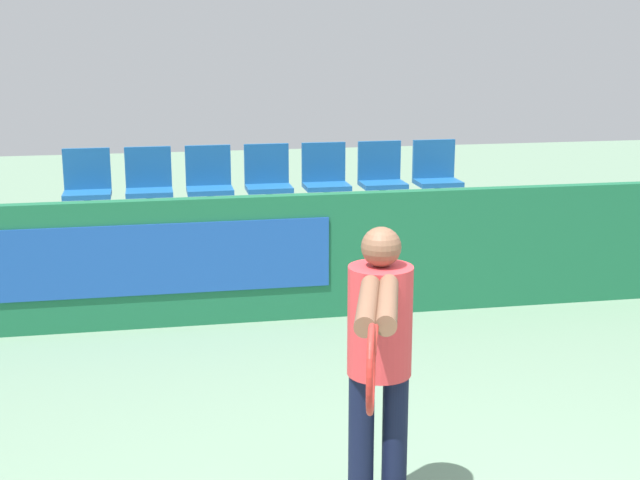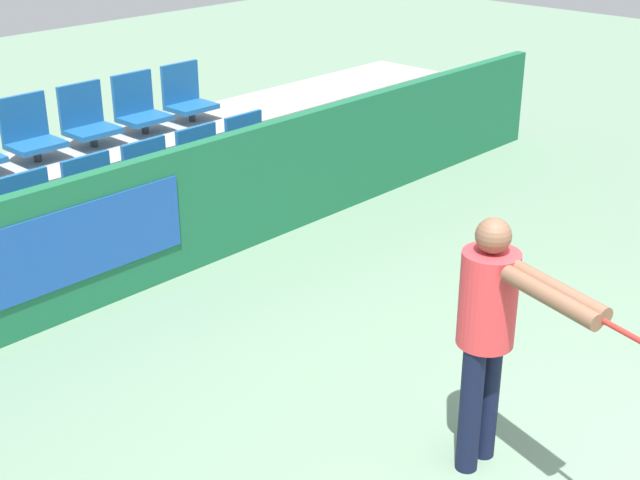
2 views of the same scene
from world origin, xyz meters
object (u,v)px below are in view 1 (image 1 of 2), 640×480
stadium_chair_8 (149,181)px  stadium_chair_10 (268,177)px  stadium_chair_7 (87,183)px  stadium_chair_12 (381,174)px  tennis_player (379,349)px  stadium_chair_11 (325,176)px  stadium_chair_6 (466,224)px  stadium_chair_13 (436,172)px  stadium_chair_1 (151,238)px  stadium_chair_5 (406,227)px  stadium_chair_3 (282,232)px  stadium_chair_4 (345,229)px  stadium_chair_0 (83,241)px  stadium_chair_2 (217,235)px  stadium_chair_9 (209,179)px

stadium_chair_8 → stadium_chair_10: same height
stadium_chair_7 → stadium_chair_12: same height
stadium_chair_12 → tennis_player: bearing=-104.8°
stadium_chair_11 → stadium_chair_6: bearing=-38.8°
stadium_chair_13 → stadium_chair_1: bearing=-162.2°
stadium_chair_11 → tennis_player: (-0.72, -5.02, -0.01)m
stadium_chair_10 → tennis_player: tennis_player is taller
stadium_chair_1 → stadium_chair_11: 2.07m
stadium_chair_8 → stadium_chair_13: same height
stadium_chair_5 → stadium_chair_12: (0.00, 0.96, 0.36)m
stadium_chair_3 → stadium_chair_10: bearing=90.0°
stadium_chair_3 → stadium_chair_5: bearing=0.0°
stadium_chair_8 → tennis_player: tennis_player is taller
stadium_chair_1 → stadium_chair_8: bearing=90.0°
stadium_chair_4 → stadium_chair_12: size_ratio=1.00×
stadium_chair_0 → stadium_chair_4: same height
stadium_chair_7 → stadium_chair_6: bearing=-15.0°
stadium_chair_1 → stadium_chair_5: 2.40m
stadium_chair_1 → stadium_chair_12: 2.61m
stadium_chair_8 → stadium_chair_10: bearing=0.0°
stadium_chair_0 → stadium_chair_7: 1.03m
stadium_chair_4 → stadium_chair_10: (-0.60, 0.96, 0.36)m
stadium_chair_6 → stadium_chair_10: stadium_chair_10 is taller
stadium_chair_12 → stadium_chair_13: bearing=0.0°
stadium_chair_3 → stadium_chair_0: bearing=180.0°
stadium_chair_3 → stadium_chair_8: bearing=141.2°
stadium_chair_0 → tennis_player: size_ratio=0.38×
stadium_chair_2 → stadium_chair_13: bearing=21.9°
stadium_chair_8 → stadium_chair_9: same height
stadium_chair_4 → stadium_chair_9: (-1.20, 0.96, 0.36)m
stadium_chair_2 → stadium_chair_5: size_ratio=1.00×
stadium_chair_6 → stadium_chair_12: (-0.60, 0.96, 0.36)m
stadium_chair_6 → stadium_chair_9: bearing=158.1°
stadium_chair_1 → stadium_chair_4: size_ratio=1.00×
stadium_chair_2 → stadium_chair_9: stadium_chair_9 is taller
stadium_chair_13 → stadium_chair_10: bearing=180.0°
stadium_chair_4 → stadium_chair_11: (0.00, 0.96, 0.36)m
stadium_chair_3 → stadium_chair_7: bearing=151.8°
stadium_chair_10 → stadium_chair_11: size_ratio=1.00×
stadium_chair_13 → tennis_player: bearing=-111.0°
stadium_chair_8 → stadium_chair_1: bearing=-90.0°
stadium_chair_0 → stadium_chair_13: (3.60, 0.96, 0.36)m
stadium_chair_10 → stadium_chair_2: bearing=-121.9°
stadium_chair_2 → stadium_chair_7: stadium_chair_7 is taller
stadium_chair_1 → stadium_chair_3: 1.20m
tennis_player → stadium_chair_3: bearing=104.5°
stadium_chair_6 → stadium_chair_8: 3.17m
stadium_chair_10 → stadium_chair_4: bearing=-58.1°
stadium_chair_2 → stadium_chair_11: bearing=38.8°
stadium_chair_0 → stadium_chair_3: bearing=0.0°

